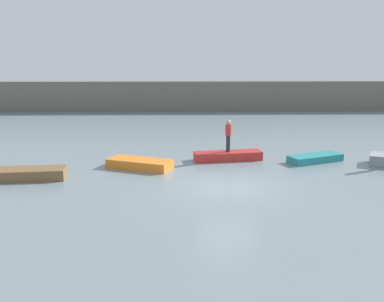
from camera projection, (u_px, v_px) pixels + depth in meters
ground_plane at (227, 187)px, 20.12m from camera, size 120.00×120.00×0.00m
embankment_wall at (204, 96)px, 42.26m from camera, size 80.00×1.20×2.71m
rowboat_brown at (27, 174)px, 21.24m from camera, size 3.54×1.53×0.49m
rowboat_orange at (140, 164)px, 23.13m from camera, size 3.42×2.34×0.44m
rowboat_red at (228, 156)px, 24.70m from camera, size 3.67×1.50×0.45m
rowboat_teal at (315, 158)px, 24.35m from camera, size 3.10×2.08×0.37m
person_red_shirt at (228, 134)px, 24.43m from camera, size 0.32×0.32×1.70m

